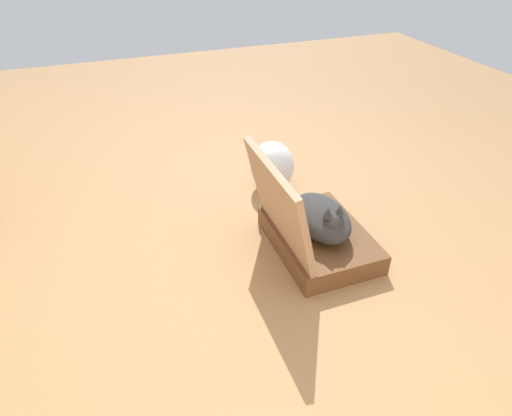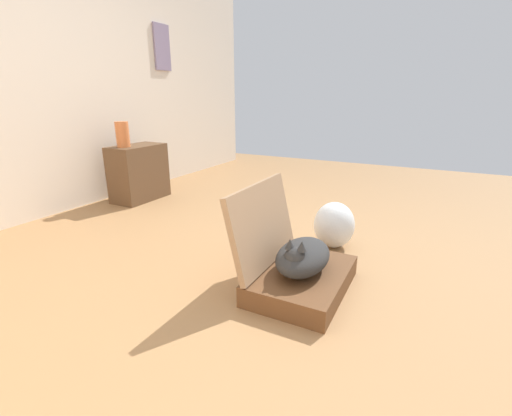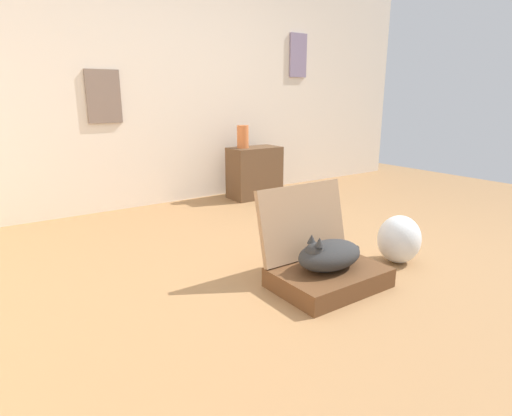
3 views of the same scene
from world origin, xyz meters
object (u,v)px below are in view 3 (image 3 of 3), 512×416
plastic_bag_white (399,239)px  vase_tall (243,137)px  side_table (255,172)px  suitcase_base (329,277)px  cat (329,255)px

plastic_bag_white → vase_tall: (0.14, 2.22, 0.54)m
plastic_bag_white → side_table: (0.28, 2.20, 0.12)m
plastic_bag_white → vase_tall: bearing=86.5°
side_table → suitcase_base: bearing=-113.7°
cat → vase_tall: (0.83, 2.22, 0.49)m
cat → plastic_bag_white: 0.70m
side_table → cat: bearing=-113.9°
plastic_bag_white → vase_tall: vase_tall is taller
plastic_bag_white → side_table: side_table is taller
plastic_bag_white → side_table: bearing=82.7°
suitcase_base → cat: 0.15m
suitcase_base → cat: size_ratio=1.29×
cat → suitcase_base: bearing=-2.3°
suitcase_base → plastic_bag_white: 0.69m
cat → side_table: bearing=66.1°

